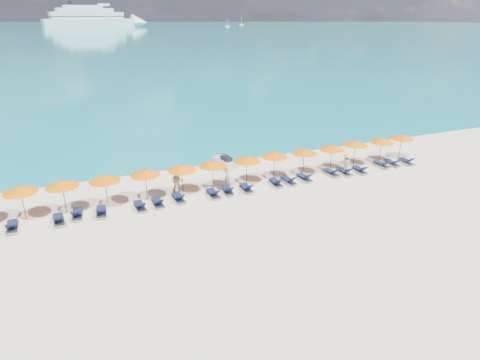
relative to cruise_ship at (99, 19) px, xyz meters
name	(u,v)px	position (x,y,z in m)	size (l,w,h in m)	color
ground	(258,213)	(-30.44, -519.93, -8.96)	(1400.00, 1400.00, 0.00)	beige
sea	(70,25)	(-30.44, 140.07, -8.95)	(1600.00, 1300.00, 0.01)	#1FA9B2
cruise_ship	(99,19)	(0.00, 0.00, 0.00)	(125.07, 43.71, 34.42)	white
sailboat_near	(227,26)	(154.25, -26.36, -7.95)	(5.37, 1.79, 9.85)	white
sailboat_far	(241,24)	(209.19, 58.51, -7.80)	(6.12, 2.04, 11.22)	white
jetski	(225,162)	(-29.34, -511.01, -8.56)	(1.47, 2.86, 0.97)	silver
beachgoer_a	(227,177)	(-30.73, -515.17, -8.11)	(0.61, 0.40, 1.68)	#D7A186
beachgoer_b	(177,182)	(-34.39, -514.69, -8.11)	(0.82, 0.47, 1.69)	#D7A186
beachgoer_c	(346,163)	(-20.79, -516.01, -8.14)	(1.05, 0.49, 1.63)	#D7A186
umbrella_1	(20,189)	(-44.21, -515.04, -6.94)	(2.10, 2.10, 2.28)	black
umbrella_2	(62,184)	(-41.85, -515.06, -6.94)	(2.10, 2.10, 2.28)	black
umbrella_3	(105,178)	(-39.26, -515.10, -6.94)	(2.10, 2.10, 2.28)	black
umbrella_4	(145,172)	(-36.63, -515.01, -6.94)	(2.10, 2.10, 2.28)	black
umbrella_5	(182,167)	(-34.09, -515.06, -6.94)	(2.10, 2.10, 2.28)	black
umbrella_6	(213,163)	(-31.80, -515.07, -6.94)	(2.10, 2.10, 2.28)	black
umbrella_7	(247,159)	(-29.13, -515.07, -6.94)	(2.10, 2.10, 2.28)	black
umbrella_8	(275,154)	(-26.78, -514.98, -6.94)	(2.10, 2.10, 2.28)	black
umbrella_9	(304,151)	(-24.23, -515.07, -6.94)	(2.10, 2.10, 2.28)	black
umbrella_10	(332,147)	(-21.65, -515.12, -6.94)	(2.10, 2.10, 2.28)	black
umbrella_11	(356,143)	(-19.14, -514.87, -6.94)	(2.10, 2.10, 2.28)	black
umbrella_12	(382,140)	(-16.56, -515.07, -6.94)	(2.10, 2.10, 2.28)	black
umbrella_13	(402,136)	(-14.17, -514.84, -6.94)	(2.10, 2.10, 2.28)	black
lounger_2	(12,226)	(-44.86, -516.29, -8.72)	(0.68, 1.72, 0.66)	silver
lounger_3	(59,219)	(-42.30, -516.40, -8.72)	(0.77, 1.75, 0.66)	silver
lounger_4	(77,214)	(-41.23, -516.05, -8.72)	(0.75, 1.74, 0.66)	silver
lounger_5	(101,211)	(-39.79, -516.26, -8.72)	(0.77, 1.75, 0.66)	silver
lounger_6	(140,206)	(-37.35, -516.39, -8.72)	(0.73, 1.74, 0.66)	silver
lounger_7	(158,202)	(-36.16, -516.30, -8.72)	(0.67, 1.72, 0.66)	silver
lounger_8	(178,198)	(-34.69, -516.10, -8.72)	(0.72, 1.73, 0.66)	silver
lounger_9	(213,193)	(-32.25, -516.34, -8.72)	(0.69, 1.72, 0.66)	silver
lounger_10	(227,190)	(-31.10, -516.18, -8.72)	(0.77, 1.75, 0.66)	silver
lounger_11	(246,188)	(-29.69, -516.33, -8.72)	(0.65, 1.71, 0.66)	silver
lounger_12	(276,182)	(-27.22, -516.21, -8.72)	(0.70, 1.73, 0.66)	silver
lounger_13	(289,180)	(-26.13, -516.23, -8.72)	(0.78, 1.75, 0.66)	silver
lounger_14	(305,177)	(-24.70, -516.15, -8.72)	(0.73, 1.74, 0.66)	silver
lounger_15	(331,172)	(-22.16, -516.01, -8.72)	(0.78, 1.75, 0.66)	silver
lounger_16	(345,171)	(-21.05, -516.28, -8.72)	(0.69, 1.73, 0.66)	silver
lounger_17	(360,170)	(-19.66, -516.41, -8.72)	(0.73, 1.74, 0.66)	silver
lounger_18	(382,164)	(-17.13, -516.06, -8.72)	(0.76, 1.75, 0.66)	silver
lounger_19	(392,163)	(-16.04, -516.11, -8.72)	(0.69, 1.72, 0.66)	silver
lounger_20	(406,161)	(-14.62, -516.24, -8.72)	(0.75, 1.74, 0.66)	silver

